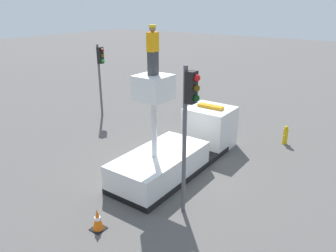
{
  "coord_description": "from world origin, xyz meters",
  "views": [
    {
      "loc": [
        -10.55,
        -7.24,
        6.91
      ],
      "look_at": [
        -1.79,
        -0.99,
        2.84
      ],
      "focal_mm": 35.0,
      "sensor_mm": 36.0,
      "label": 1
    }
  ],
  "objects_px": {
    "bucket_truck": "(181,147)",
    "fire_hydrant": "(285,135)",
    "worker": "(153,50)",
    "traffic_cone_rear": "(98,220)",
    "traffic_light_across": "(100,66)",
    "traffic_light_pole": "(189,113)"
  },
  "relations": [
    {
      "from": "worker",
      "to": "traffic_light_across",
      "type": "height_order",
      "value": "worker"
    },
    {
      "from": "worker",
      "to": "fire_hydrant",
      "type": "distance_m",
      "value": 9.1
    },
    {
      "from": "worker",
      "to": "bucket_truck",
      "type": "bearing_deg",
      "value": 0.0
    },
    {
      "from": "traffic_light_pole",
      "to": "traffic_light_across",
      "type": "relative_size",
      "value": 1.14
    },
    {
      "from": "bucket_truck",
      "to": "worker",
      "type": "bearing_deg",
      "value": 180.0
    },
    {
      "from": "bucket_truck",
      "to": "traffic_cone_rear",
      "type": "distance_m",
      "value": 5.38
    },
    {
      "from": "bucket_truck",
      "to": "fire_hydrant",
      "type": "bearing_deg",
      "value": -31.15
    },
    {
      "from": "worker",
      "to": "traffic_light_across",
      "type": "distance_m",
      "value": 9.63
    },
    {
      "from": "traffic_light_across",
      "to": "fire_hydrant",
      "type": "relative_size",
      "value": 4.55
    },
    {
      "from": "traffic_light_pole",
      "to": "traffic_cone_rear",
      "type": "bearing_deg",
      "value": 143.81
    },
    {
      "from": "traffic_light_across",
      "to": "traffic_cone_rear",
      "type": "distance_m",
      "value": 12.09
    },
    {
      "from": "bucket_truck",
      "to": "traffic_light_across",
      "type": "distance_m",
      "value": 8.86
    },
    {
      "from": "traffic_light_across",
      "to": "traffic_cone_rear",
      "type": "relative_size",
      "value": 5.98
    },
    {
      "from": "worker",
      "to": "traffic_cone_rear",
      "type": "distance_m",
      "value": 6.03
    },
    {
      "from": "fire_hydrant",
      "to": "traffic_cone_rear",
      "type": "height_order",
      "value": "fire_hydrant"
    },
    {
      "from": "bucket_truck",
      "to": "traffic_cone_rear",
      "type": "relative_size",
      "value": 9.78
    },
    {
      "from": "worker",
      "to": "traffic_light_pole",
      "type": "distance_m",
      "value": 2.85
    },
    {
      "from": "fire_hydrant",
      "to": "worker",
      "type": "bearing_deg",
      "value": 156.36
    },
    {
      "from": "worker",
      "to": "fire_hydrant",
      "type": "relative_size",
      "value": 1.76
    },
    {
      "from": "fire_hydrant",
      "to": "traffic_cone_rear",
      "type": "bearing_deg",
      "value": 165.05
    },
    {
      "from": "bucket_truck",
      "to": "traffic_light_across",
      "type": "bearing_deg",
      "value": 69.78
    },
    {
      "from": "traffic_light_pole",
      "to": "fire_hydrant",
      "type": "bearing_deg",
      "value": -6.98
    }
  ]
}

